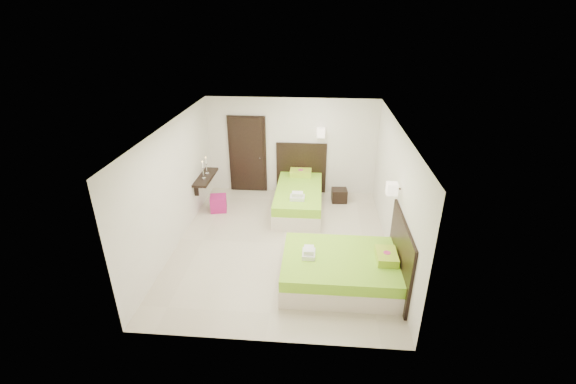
# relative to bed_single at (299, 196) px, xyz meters

# --- Properties ---
(floor) EXTENTS (5.50, 5.50, 0.00)m
(floor) POSITION_rel_bed_single_xyz_m (-0.26, -1.70, -0.34)
(floor) COLOR beige
(floor) RESTS_ON ground
(bed_single) EXTENTS (1.36, 2.26, 1.86)m
(bed_single) POSITION_rel_bed_single_xyz_m (0.00, 0.00, 0.00)
(bed_single) COLOR beige
(bed_single) RESTS_ON ground
(bed_double) EXTENTS (2.12, 1.81, 1.75)m
(bed_double) POSITION_rel_bed_single_xyz_m (1.00, -2.93, -0.03)
(bed_double) COLOR beige
(bed_double) RESTS_ON ground
(nightstand) EXTENTS (0.42, 0.38, 0.35)m
(nightstand) POSITION_rel_bed_single_xyz_m (1.04, 0.47, -0.16)
(nightstand) COLOR black
(nightstand) RESTS_ON ground
(ottoman) EXTENTS (0.46, 0.46, 0.39)m
(ottoman) POSITION_rel_bed_single_xyz_m (-2.01, -0.30, -0.14)
(ottoman) COLOR #9A145D
(ottoman) RESTS_ON ground
(door) EXTENTS (1.02, 0.15, 2.14)m
(door) POSITION_rel_bed_single_xyz_m (-1.46, 0.99, 0.71)
(door) COLOR black
(door) RESTS_ON ground
(console_shelf) EXTENTS (0.35, 1.20, 0.78)m
(console_shelf) POSITION_rel_bed_single_xyz_m (-2.35, -0.10, 0.48)
(console_shelf) COLOR black
(console_shelf) RESTS_ON ground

